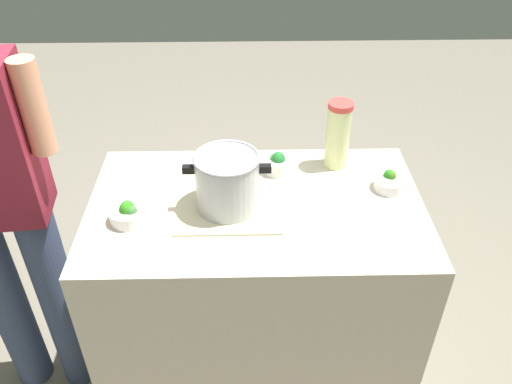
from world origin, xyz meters
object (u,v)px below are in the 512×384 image
at_px(cooking_pot, 227,181).
at_px(broccoli_bowl_front, 277,163).
at_px(lemonade_pitcher, 338,135).
at_px(broccoli_bowl_center, 128,213).
at_px(broccoli_bowl_back, 389,182).

xyz_separation_m(cooking_pot, broccoli_bowl_front, (-0.17, -0.21, -0.07)).
distance_m(cooking_pot, lemonade_pitcher, 0.47).
xyz_separation_m(broccoli_bowl_center, broccoli_bowl_back, (-0.88, -0.16, -0.00)).
bearing_deg(cooking_pot, lemonade_pitcher, -147.61).
relative_size(cooking_pot, broccoli_bowl_center, 2.37).
height_order(cooking_pot, broccoli_bowl_front, cooking_pot).
distance_m(cooking_pot, broccoli_bowl_center, 0.34).
bearing_deg(broccoli_bowl_center, broccoli_bowl_front, -151.12).
xyz_separation_m(cooking_pot, broccoli_bowl_back, (-0.56, -0.10, -0.08)).
distance_m(broccoli_bowl_front, broccoli_bowl_center, 0.57).
bearing_deg(cooking_pot, broccoli_bowl_back, -170.31).
bearing_deg(broccoli_bowl_center, cooking_pot, -168.93).
relative_size(broccoli_bowl_front, broccoli_bowl_back, 0.95).
bearing_deg(broccoli_bowl_center, lemonade_pitcher, -156.37).
relative_size(broccoli_bowl_center, broccoli_bowl_back, 1.12).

